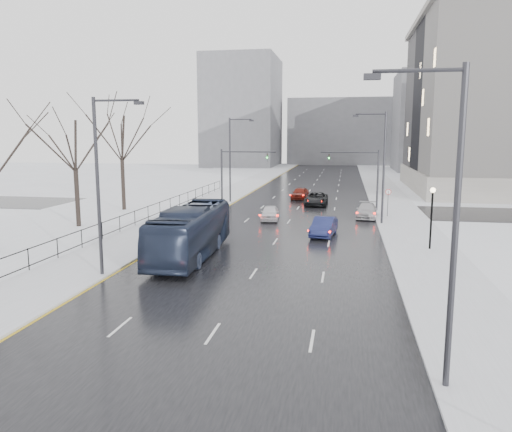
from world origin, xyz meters
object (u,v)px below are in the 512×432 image
Objects in this scene: streetlight_r_mid at (381,162)px; lamppost_r_mid at (432,209)px; streetlight_l_far at (232,156)px; mast_signal_right at (367,173)px; streetlight_r_near at (448,214)px; sedan_center_near at (270,213)px; tree_park_d at (79,227)px; sedan_center_far at (300,193)px; streetlight_l_near at (101,178)px; bus at (191,232)px; sedan_right_near at (324,227)px; tree_park_e at (124,211)px; mast_signal_left at (231,171)px; sedan_right_cross at (316,199)px; no_uturn_sign at (388,195)px; sedan_right_far at (367,211)px.

streetlight_r_mid is 10.73m from lamppost_r_mid.
streetlight_l_far reaches higher than mast_signal_right.
sedan_center_near is (-10.03, 30.55, -4.89)m from streetlight_r_near.
tree_park_d is 2.83× the size of sedan_center_far.
bus is (3.37, 5.40, -3.92)m from streetlight_l_near.
streetlight_l_near reaches higher than sedan_right_near.
bus is at bearing -54.23° from tree_park_e.
tree_park_e is 2.08× the size of mast_signal_right.
streetlight_l_near is 22.05m from sedan_center_near.
bus is (-12.97, 15.40, -3.92)m from streetlight_r_near.
mast_signal_left is (-14.65, 0.00, 0.00)m from mast_signal_right.
mast_signal_left is at bearing 112.18° from streetlight_r_near.
mast_signal_left is at bearing 180.00° from mast_signal_right.
lamppost_r_mid reaches higher than sedan_center_far.
sedan_center_near is at bearing 108.17° from streetlight_r_near.
streetlight_r_mid is (25.97, 6.00, 5.62)m from tree_park_d.
sedan_center_far is (1.36, 16.23, 0.06)m from sedan_center_near.
tree_park_e is 14.01m from streetlight_l_far.
mast_signal_right is at bearing 82.26° from sedan_right_near.
sedan_right_cross is (-1.66, 17.72, -0.01)m from sedan_right_near.
mast_signal_right is at bearing 96.00° from streetlight_r_mid.
mast_signal_left is (-15.49, 38.00, -1.51)m from streetlight_r_near.
streetlight_l_near is 32.00m from streetlight_l_far.
streetlight_r_mid is (26.37, -4.00, 5.62)m from tree_park_e.
no_uturn_sign is (17.37, 24.00, -3.32)m from streetlight_l_near.
sedan_center_far is (7.67, 4.78, -4.83)m from streetlight_l_far.
mast_signal_right is at bearing 61.04° from streetlight_l_near.
mast_signal_left is (-18.33, 18.00, 1.16)m from lamppost_r_mid.
bus is (2.53, -22.60, -2.40)m from mast_signal_left.
sedan_right_near is (-3.83, -14.15, -3.32)m from mast_signal_right.
streetlight_r_mid reaches higher than no_uturn_sign.
streetlight_l_near is at bearing -112.21° from sedan_center_near.
streetlight_r_mid and streetlight_l_near have the same top height.
bus reaches higher than no_uturn_sign.
bus is at bearing -118.22° from mast_signal_right.
streetlight_r_near is at bearing -51.95° from bus.
lamppost_r_mid is at bearing 81.94° from streetlight_r_near.
mast_signal_left is at bearing 135.52° from lamppost_r_mid.
streetlight_l_far is 2.09× the size of sedan_right_far.
tree_park_d is 1.25× the size of streetlight_l_near.
streetlight_l_near is at bearing -95.72° from sedan_center_far.
bus is at bearing -91.75° from sedan_center_far.
streetlight_r_near is at bearing -67.82° from mast_signal_left.
tree_park_e is 16.72m from sedan_center_near.
streetlight_r_mid is 1.00× the size of streetlight_l_far.
streetlight_r_mid reaches higher than tree_park_d.
sedan_right_cross is (20.04, 7.57, 0.78)m from tree_park_e.
tree_park_e reaches higher than mast_signal_left.
mast_signal_left is at bearing 152.69° from streetlight_r_mid.
tree_park_d is 4.63× the size of no_uturn_sign.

